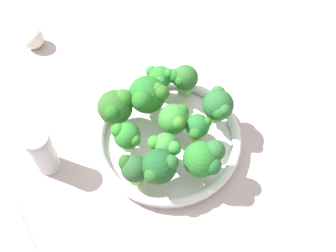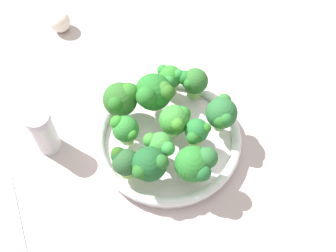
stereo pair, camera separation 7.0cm
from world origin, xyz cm
name	(u,v)px [view 1 (the left image)]	position (x,y,z in cm)	size (l,w,h in cm)	color
ground_plane	(158,148)	(0.00, 0.00, -1.25)	(130.00, 130.00, 2.50)	#B3A4A4
bowl	(168,139)	(-1.31, -1.35, 1.58)	(26.17, 26.17, 3.09)	white
broccoli_floret_0	(174,119)	(-1.68, -2.68, 7.00)	(5.47, 5.58, 6.51)	#77B652
broccoli_floret_1	(148,95)	(4.68, -3.47, 7.68)	(7.29, 7.52, 7.83)	#82BE6A
broccoli_floret_2	(184,79)	(2.26, -10.78, 6.75)	(5.17, 4.90, 6.22)	#75B053
broccoli_floret_3	(133,168)	(-1.83, 8.57, 6.63)	(4.95, 4.43, 5.86)	#9DD464
broccoli_floret_4	(218,106)	(-6.21, -9.26, 7.26)	(5.58, 5.77, 6.91)	#89C56A
broccoli_floret_5	(127,136)	(2.78, 4.64, 6.62)	(5.21, 4.54, 6.04)	#88BD5B
broccoli_floret_6	(159,167)	(-5.34, 6.26, 7.48)	(5.66, 6.20, 7.23)	#8DC75E
broccoli_floret_7	(204,159)	(-10.03, 0.72, 7.22)	(6.58, 6.58, 7.07)	#98D66B
broccoli_floret_8	(116,107)	(7.83, 1.34, 7.05)	(6.08, 6.63, 6.87)	#82B25C
broccoli_floret_9	(198,127)	(-5.72, -3.82, 6.74)	(4.11, 4.78, 5.89)	#96C862
broccoli_floret_10	(166,147)	(-3.77, 2.47, 6.90)	(5.58, 4.19, 6.12)	#91D76C
broccoli_floret_11	(160,79)	(5.77, -8.30, 6.70)	(5.01, 4.55, 5.93)	#94C85D
garlic_bulb	(33,38)	(35.81, -3.62, 2.25)	(4.49, 4.49, 4.49)	#F1E2D0
pepper_shaker	(42,152)	(12.84, 14.79, 4.93)	(4.36, 4.36, 9.73)	silver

